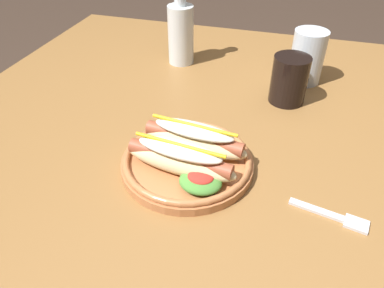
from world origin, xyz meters
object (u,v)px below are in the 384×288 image
at_px(water_cup, 307,57).
at_px(soda_cup, 289,80).
at_px(hot_dog_plate, 188,156).
at_px(fork, 335,216).
at_px(glass_bottle, 181,30).

bearing_deg(water_cup, soda_cup, -106.36).
bearing_deg(hot_dog_plate, soda_cup, 62.81).
height_order(fork, water_cup, water_cup).
relative_size(water_cup, glass_bottle, 0.53).
bearing_deg(hot_dog_plate, glass_bottle, 109.18).
height_order(hot_dog_plate, water_cup, water_cup).
bearing_deg(soda_cup, hot_dog_plate, -117.19).
distance_m(fork, water_cup, 0.45).
distance_m(hot_dog_plate, fork, 0.26).
height_order(hot_dog_plate, soda_cup, soda_cup).
xyz_separation_m(soda_cup, glass_bottle, (-0.29, 0.13, 0.04)).
xyz_separation_m(fork, water_cup, (-0.07, 0.44, 0.06)).
xyz_separation_m(hot_dog_plate, soda_cup, (0.15, 0.29, 0.03)).
bearing_deg(glass_bottle, fork, -49.47).
relative_size(hot_dog_plate, fork, 1.93).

